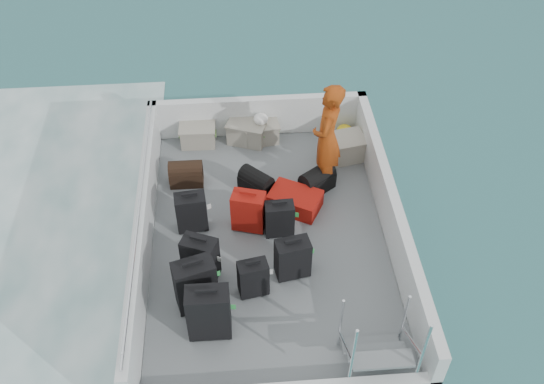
{
  "coord_description": "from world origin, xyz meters",
  "views": [
    {
      "loc": [
        -0.39,
        -5.74,
        7.15
      ],
      "look_at": [
        0.09,
        0.54,
        1.0
      ],
      "focal_mm": 40.0,
      "sensor_mm": 36.0,
      "label": 1
    }
  ],
  "objects_px": {
    "suitcase_1": "(201,258)",
    "passenger": "(327,138)",
    "crate_0": "(198,135)",
    "suitcase_6": "(293,259)",
    "suitcase_5": "(249,212)",
    "crate_3": "(344,149)",
    "suitcase_4": "(253,279)",
    "crate_1": "(247,132)",
    "suitcase_7": "(279,219)",
    "suitcase_3": "(209,313)",
    "suitcase_8": "(295,200)",
    "crate_2": "(261,133)",
    "suitcase_2": "(191,213)",
    "suitcase_0": "(196,285)"
  },
  "relations": [
    {
      "from": "suitcase_3",
      "to": "suitcase_7",
      "type": "distance_m",
      "value": 1.87
    },
    {
      "from": "crate_3",
      "to": "crate_1",
      "type": "bearing_deg",
      "value": 160.33
    },
    {
      "from": "suitcase_2",
      "to": "crate_1",
      "type": "distance_m",
      "value": 2.12
    },
    {
      "from": "suitcase_0",
      "to": "suitcase_8",
      "type": "bearing_deg",
      "value": 32.65
    },
    {
      "from": "suitcase_2",
      "to": "suitcase_7",
      "type": "bearing_deg",
      "value": -15.3
    },
    {
      "from": "suitcase_2",
      "to": "suitcase_5",
      "type": "xyz_separation_m",
      "value": [
        0.81,
        -0.05,
        0.01
      ]
    },
    {
      "from": "suitcase_1",
      "to": "crate_3",
      "type": "bearing_deg",
      "value": 66.71
    },
    {
      "from": "suitcase_0",
      "to": "suitcase_2",
      "type": "relative_size",
      "value": 1.26
    },
    {
      "from": "crate_1",
      "to": "crate_3",
      "type": "distance_m",
      "value": 1.63
    },
    {
      "from": "suitcase_8",
      "to": "crate_1",
      "type": "relative_size",
      "value": 1.23
    },
    {
      "from": "suitcase_0",
      "to": "suitcase_6",
      "type": "height_order",
      "value": "suitcase_0"
    },
    {
      "from": "crate_0",
      "to": "crate_1",
      "type": "height_order",
      "value": "crate_1"
    },
    {
      "from": "suitcase_6",
      "to": "crate_1",
      "type": "relative_size",
      "value": 1.05
    },
    {
      "from": "suitcase_4",
      "to": "crate_1",
      "type": "distance_m",
      "value": 3.14
    },
    {
      "from": "suitcase_0",
      "to": "suitcase_2",
      "type": "distance_m",
      "value": 1.36
    },
    {
      "from": "suitcase_4",
      "to": "suitcase_6",
      "type": "bearing_deg",
      "value": 15.78
    },
    {
      "from": "suitcase_8",
      "to": "suitcase_3",
      "type": "bearing_deg",
      "value": 177.26
    },
    {
      "from": "passenger",
      "to": "suitcase_6",
      "type": "bearing_deg",
      "value": -1.85
    },
    {
      "from": "suitcase_5",
      "to": "passenger",
      "type": "distance_m",
      "value": 1.59
    },
    {
      "from": "suitcase_0",
      "to": "suitcase_3",
      "type": "distance_m",
      "value": 0.46
    },
    {
      "from": "suitcase_3",
      "to": "suitcase_6",
      "type": "height_order",
      "value": "suitcase_3"
    },
    {
      "from": "crate_2",
      "to": "suitcase_7",
      "type": "bearing_deg",
      "value": -86.6
    },
    {
      "from": "crate_0",
      "to": "suitcase_6",
      "type": "bearing_deg",
      "value": -65.78
    },
    {
      "from": "crate_0",
      "to": "crate_1",
      "type": "distance_m",
      "value": 0.82
    },
    {
      "from": "suitcase_2",
      "to": "suitcase_8",
      "type": "height_order",
      "value": "suitcase_2"
    },
    {
      "from": "suitcase_2",
      "to": "suitcase_6",
      "type": "bearing_deg",
      "value": -41.18
    },
    {
      "from": "suitcase_7",
      "to": "crate_1",
      "type": "bearing_deg",
      "value": 97.51
    },
    {
      "from": "suitcase_3",
      "to": "suitcase_5",
      "type": "xyz_separation_m",
      "value": [
        0.56,
        1.73,
        -0.07
      ]
    },
    {
      "from": "suitcase_0",
      "to": "suitcase_4",
      "type": "height_order",
      "value": "suitcase_0"
    },
    {
      "from": "suitcase_3",
      "to": "suitcase_5",
      "type": "bearing_deg",
      "value": 72.54
    },
    {
      "from": "suitcase_7",
      "to": "suitcase_5",
      "type": "bearing_deg",
      "value": 158.14
    },
    {
      "from": "crate_3",
      "to": "suitcase_5",
      "type": "bearing_deg",
      "value": -138.49
    },
    {
      "from": "suitcase_1",
      "to": "suitcase_4",
      "type": "relative_size",
      "value": 1.2
    },
    {
      "from": "suitcase_6",
      "to": "crate_0",
      "type": "bearing_deg",
      "value": 103.58
    },
    {
      "from": "suitcase_2",
      "to": "passenger",
      "type": "xyz_separation_m",
      "value": [
        2.02,
        0.81,
        0.58
      ]
    },
    {
      "from": "suitcase_6",
      "to": "crate_2",
      "type": "distance_m",
      "value": 2.89
    },
    {
      "from": "crate_2",
      "to": "passenger",
      "type": "xyz_separation_m",
      "value": [
        0.91,
        -1.11,
        0.73
      ]
    },
    {
      "from": "suitcase_5",
      "to": "suitcase_2",
      "type": "bearing_deg",
      "value": -167.77
    },
    {
      "from": "crate_2",
      "to": "passenger",
      "type": "height_order",
      "value": "passenger"
    },
    {
      "from": "suitcase_1",
      "to": "suitcase_8",
      "type": "height_order",
      "value": "suitcase_1"
    },
    {
      "from": "suitcase_1",
      "to": "suitcase_8",
      "type": "xyz_separation_m",
      "value": [
        1.38,
        1.17,
        -0.2
      ]
    },
    {
      "from": "suitcase_1",
      "to": "passenger",
      "type": "height_order",
      "value": "passenger"
    },
    {
      "from": "crate_1",
      "to": "crate_0",
      "type": "bearing_deg",
      "value": 180.0
    },
    {
      "from": "crate_1",
      "to": "crate_3",
      "type": "xyz_separation_m",
      "value": [
        1.54,
        -0.55,
        0.01
      ]
    },
    {
      "from": "crate_2",
      "to": "passenger",
      "type": "distance_m",
      "value": 1.61
    },
    {
      "from": "crate_0",
      "to": "crate_3",
      "type": "height_order",
      "value": "crate_3"
    },
    {
      "from": "crate_1",
      "to": "suitcase_1",
      "type": "bearing_deg",
      "value": -104.86
    },
    {
      "from": "suitcase_6",
      "to": "suitcase_7",
      "type": "distance_m",
      "value": 0.76
    },
    {
      "from": "suitcase_5",
      "to": "crate_3",
      "type": "height_order",
      "value": "suitcase_5"
    },
    {
      "from": "crate_0",
      "to": "suitcase_7",
      "type": "bearing_deg",
      "value": -60.93
    }
  ]
}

